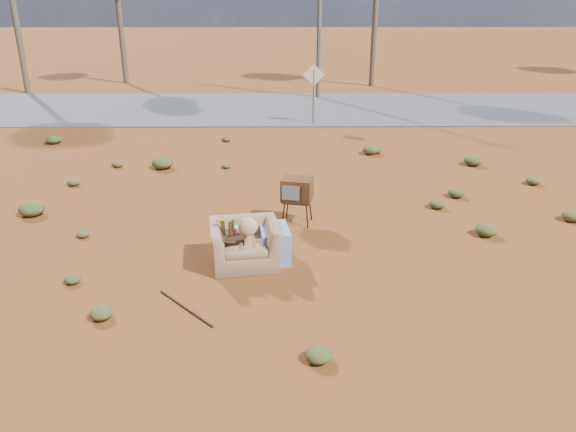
{
  "coord_description": "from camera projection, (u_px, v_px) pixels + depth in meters",
  "views": [
    {
      "loc": [
        0.37,
        -8.62,
        4.66
      ],
      "look_at": [
        0.46,
        0.91,
        0.8
      ],
      "focal_mm": 35.0,
      "sensor_mm": 36.0,
      "label": 1
    }
  ],
  "objects": [
    {
      "name": "highway",
      "position": [
        274.0,
        108.0,
        23.64
      ],
      "size": [
        140.0,
        7.0,
        0.04
      ],
      "primitive_type": "cube",
      "color": "#565659",
      "rests_on": "ground"
    },
    {
      "name": "tv_unit",
      "position": [
        297.0,
        190.0,
        11.77
      ],
      "size": [
        0.72,
        0.63,
        1.0
      ],
      "rotation": [
        0.0,
        0.0,
        -0.23
      ],
      "color": "black",
      "rests_on": "ground"
    },
    {
      "name": "ground",
      "position": [
        262.0,
        278.0,
        9.74
      ],
      "size": [
        140.0,
        140.0,
        0.0
      ],
      "primitive_type": "plane",
      "color": "brown",
      "rests_on": "ground"
    },
    {
      "name": "road_sign",
      "position": [
        314.0,
        83.0,
        20.31
      ],
      "size": [
        0.78,
        0.06,
        2.19
      ],
      "color": "brown",
      "rests_on": "ground"
    },
    {
      "name": "armchair",
      "position": [
        250.0,
        238.0,
        10.11
      ],
      "size": [
        1.51,
        1.1,
        1.06
      ],
      "rotation": [
        0.0,
        0.0,
        0.15
      ],
      "color": "#9A7354",
      "rests_on": "ground"
    },
    {
      "name": "scrub_patch",
      "position": [
        234.0,
        188.0,
        13.76
      ],
      "size": [
        17.49,
        8.07,
        0.33
      ],
      "color": "#525726",
      "rests_on": "ground"
    },
    {
      "name": "rusty_bar",
      "position": [
        186.0,
        308.0,
        8.8
      ],
      "size": [
        1.0,
        1.08,
        0.04
      ],
      "primitive_type": "cylinder",
      "rotation": [
        0.0,
        1.57,
        -0.83
      ],
      "color": "#461F12",
      "rests_on": "ground"
    },
    {
      "name": "utility_pole_center",
      "position": [
        320.0,
        2.0,
        24.42
      ],
      "size": [
        1.4,
        0.2,
        8.0
      ],
      "color": "brown",
      "rests_on": "ground"
    },
    {
      "name": "side_table",
      "position": [
        228.0,
        233.0,
        9.88
      ],
      "size": [
        0.6,
        0.6,
        0.93
      ],
      "rotation": [
        0.0,
        0.0,
        0.41
      ],
      "color": "#382114",
      "rests_on": "ground"
    }
  ]
}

